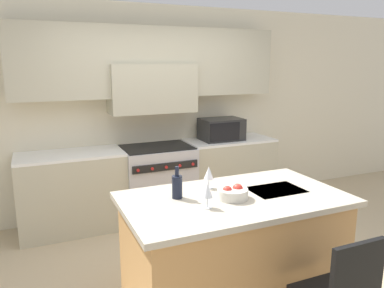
% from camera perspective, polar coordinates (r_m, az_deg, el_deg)
% --- Properties ---
extents(ground_plane, '(10.00, 10.00, 0.00)m').
position_cam_1_polar(ground_plane, '(3.71, 3.05, -19.67)').
color(ground_plane, tan).
extents(back_cabinetry, '(10.00, 0.46, 2.70)m').
position_cam_1_polar(back_cabinetry, '(4.91, -6.57, 7.75)').
color(back_cabinetry, beige).
rests_on(back_cabinetry, ground_plane).
extents(back_counter, '(3.31, 0.62, 0.94)m').
position_cam_1_polar(back_counter, '(4.88, -5.38, -5.64)').
color(back_counter, '#B2AD93').
rests_on(back_counter, ground_plane).
extents(range_stove, '(0.89, 0.70, 0.93)m').
position_cam_1_polar(range_stove, '(4.87, -5.31, -5.75)').
color(range_stove, '#B7B7BC').
rests_on(range_stove, ground_plane).
extents(microwave, '(0.56, 0.40, 0.29)m').
position_cam_1_polar(microwave, '(5.09, 4.50, 2.26)').
color(microwave, black).
rests_on(microwave, back_counter).
extents(kitchen_island, '(1.75, 0.99, 0.94)m').
position_cam_1_polar(kitchen_island, '(3.16, 6.28, -15.88)').
color(kitchen_island, '#B7844C').
rests_on(kitchen_island, ground_plane).
extents(wine_bottle, '(0.08, 0.08, 0.25)m').
position_cam_1_polar(wine_bottle, '(2.89, -2.28, -6.43)').
color(wine_bottle, black).
rests_on(wine_bottle, kitchen_island).
extents(wine_glass_near, '(0.08, 0.08, 0.19)m').
position_cam_1_polar(wine_glass_near, '(2.69, 2.36, -7.18)').
color(wine_glass_near, white).
rests_on(wine_glass_near, kitchen_island).
extents(wine_glass_far, '(0.08, 0.08, 0.19)m').
position_cam_1_polar(wine_glass_far, '(3.10, 2.56, -4.53)').
color(wine_glass_far, white).
rests_on(wine_glass_far, kitchen_island).
extents(fruit_bowl, '(0.24, 0.24, 0.11)m').
position_cam_1_polar(fruit_bowl, '(2.91, 6.20, -7.39)').
color(fruit_bowl, silver).
rests_on(fruit_bowl, kitchen_island).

